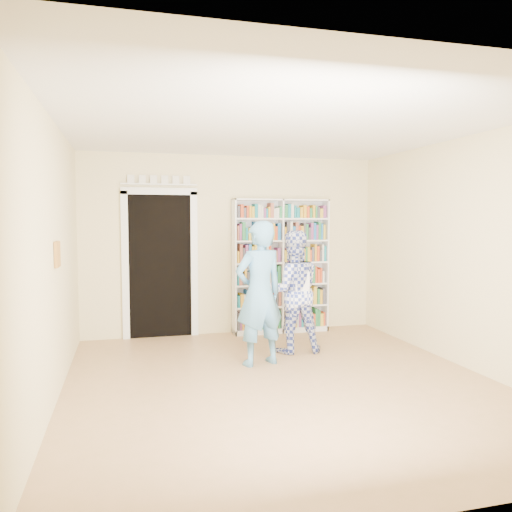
{
  "coord_description": "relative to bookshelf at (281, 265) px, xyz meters",
  "views": [
    {
      "loc": [
        -1.59,
        -4.95,
        1.73
      ],
      "look_at": [
        -0.06,
        0.9,
        1.29
      ],
      "focal_mm": 35.0,
      "sensor_mm": 36.0,
      "label": 1
    }
  ],
  "objects": [
    {
      "name": "man_plaid",
      "position": [
        -0.2,
        -1.16,
        -0.24
      ],
      "size": [
        0.82,
        0.66,
        1.6
      ],
      "primitive_type": "imported",
      "rotation": [
        0.0,
        0.0,
        3.07
      ],
      "color": "#33439D",
      "rests_on": "floor"
    },
    {
      "name": "floor",
      "position": [
        -0.72,
        -2.34,
        -1.04
      ],
      "size": [
        5.0,
        5.0,
        0.0
      ],
      "primitive_type": "plane",
      "color": "#A27C4E",
      "rests_on": "ground"
    },
    {
      "name": "wall_left",
      "position": [
        -2.97,
        -2.34,
        0.31
      ],
      "size": [
        0.0,
        5.0,
        5.0
      ],
      "primitive_type": "plane",
      "rotation": [
        1.57,
        0.0,
        1.57
      ],
      "color": "beige",
      "rests_on": "floor"
    },
    {
      "name": "man_blue",
      "position": [
        -0.77,
        -1.61,
        -0.17
      ],
      "size": [
        0.72,
        0.57,
        1.72
      ],
      "primitive_type": "imported",
      "rotation": [
        0.0,
        0.0,
        3.42
      ],
      "color": "#5491BC",
      "rests_on": "floor"
    },
    {
      "name": "bookshelf",
      "position": [
        0.0,
        0.0,
        0.0
      ],
      "size": [
        1.49,
        0.28,
        2.05
      ],
      "rotation": [
        0.0,
        0.0,
        -0.4
      ],
      "color": "white",
      "rests_on": "floor"
    },
    {
      "name": "doorway",
      "position": [
        -1.82,
        0.13,
        0.14
      ],
      "size": [
        1.1,
        0.08,
        2.43
      ],
      "color": "black",
      "rests_on": "floor"
    },
    {
      "name": "paper_sheet",
      "position": [
        -0.14,
        -1.38,
        -0.1
      ],
      "size": [
        0.2,
        0.03,
        0.28
      ],
      "primitive_type": "cube",
      "rotation": [
        0.0,
        0.0,
        0.12
      ],
      "color": "white",
      "rests_on": "man_plaid"
    },
    {
      "name": "wall_art",
      "position": [
        -2.95,
        -2.14,
        0.36
      ],
      "size": [
        0.03,
        0.25,
        0.25
      ],
      "primitive_type": "cube",
      "color": "brown",
      "rests_on": "wall_left"
    },
    {
      "name": "wall_right",
      "position": [
        1.53,
        -2.34,
        0.31
      ],
      "size": [
        0.0,
        5.0,
        5.0
      ],
      "primitive_type": "plane",
      "rotation": [
        1.57,
        0.0,
        -1.57
      ],
      "color": "beige",
      "rests_on": "floor"
    },
    {
      "name": "wall_back",
      "position": [
        -0.72,
        0.16,
        0.31
      ],
      "size": [
        4.5,
        0.0,
        4.5
      ],
      "primitive_type": "plane",
      "rotation": [
        1.57,
        0.0,
        0.0
      ],
      "color": "beige",
      "rests_on": "floor"
    },
    {
      "name": "ceiling",
      "position": [
        -0.72,
        -2.34,
        1.66
      ],
      "size": [
        5.0,
        5.0,
        0.0
      ],
      "primitive_type": "plane",
      "rotation": [
        3.14,
        0.0,
        0.0
      ],
      "color": "white",
      "rests_on": "wall_back"
    }
  ]
}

